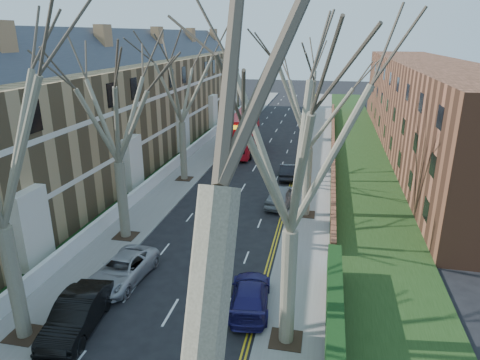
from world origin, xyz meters
The scene contains 16 objects.
pavement_left centered at (-6.00, 39.00, 0.06)m, with size 3.00×102.00×0.12m, color slate.
pavement_right centered at (6.00, 39.00, 0.06)m, with size 3.00×102.00×0.12m, color slate.
terrace_left centered at (-13.65, 31.00, 5.53)m, with size 9.70×78.00×13.60m.
flats_right centered at (17.46, 43.00, 4.98)m, with size 13.97×54.00×10.00m.
front_wall_left centered at (-7.65, 31.00, 0.62)m, with size 0.30×78.00×1.00m.
grass_verge_right centered at (10.50, 39.00, 0.15)m, with size 6.00×102.00×0.06m.
tree_left_far centered at (-5.70, 16.00, 9.24)m, with size 10.15×10.15×14.22m.
tree_left_dist centered at (-5.70, 28.00, 9.56)m, with size 10.50×10.50×14.71m.
tree_right_mid centered at (5.70, 8.00, 9.56)m, with size 10.50×10.50×14.71m.
tree_right_far centered at (5.70, 22.00, 9.24)m, with size 10.15×10.15×14.22m.
double_decker_bus centered at (-2.23, 38.96, 2.06)m, with size 2.89×10.07×4.21m.
car_left_mid centered at (-3.65, 6.95, 0.80)m, with size 1.70×4.86×1.60m, color black.
car_left_far centered at (-3.49, 11.14, 0.69)m, with size 2.28×4.95×1.38m, color #A6A6AC.
car_right_near centered at (3.70, 10.22, 0.68)m, with size 1.90×4.67×1.35m, color navy.
car_right_mid centered at (3.70, 23.84, 0.79)m, with size 1.87×4.64×1.58m, color gray.
car_right_far centered at (3.53, 30.55, 0.67)m, with size 1.42×4.09×1.35m, color black.
Camera 1 is at (6.84, -7.47, 12.79)m, focal length 32.00 mm.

